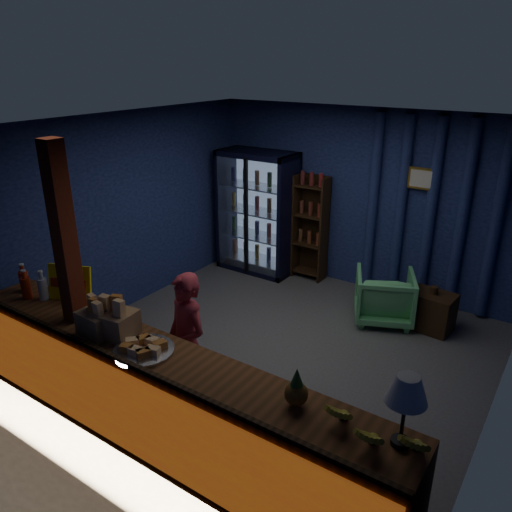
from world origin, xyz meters
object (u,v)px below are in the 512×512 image
at_px(green_chair, 384,297).
at_px(pastry_tray, 144,349).
at_px(shopkeeper, 187,343).
at_px(table_lamp, 407,392).

xyz_separation_m(green_chair, pastry_tray, (-0.86, -3.32, 0.64)).
distance_m(shopkeeper, pastry_tray, 0.67).
distance_m(pastry_tray, table_lamp, 2.14).
distance_m(green_chair, table_lamp, 3.54).
xyz_separation_m(pastry_tray, table_lamp, (2.10, 0.16, 0.37)).
bearing_deg(green_chair, pastry_tray, 50.96).
bearing_deg(shopkeeper, table_lamp, 4.27).
height_order(green_chair, pastry_tray, pastry_tray).
bearing_deg(table_lamp, shopkeeper, 168.47).
bearing_deg(pastry_tray, green_chair, 75.43).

